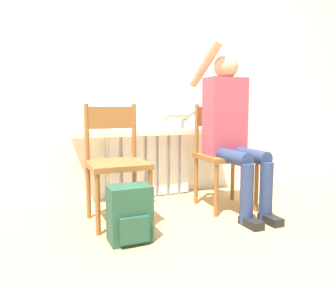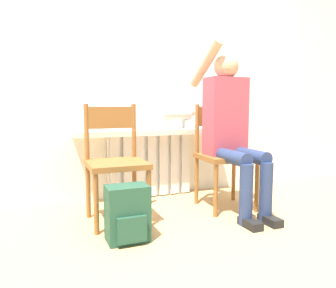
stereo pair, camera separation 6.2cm
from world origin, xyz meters
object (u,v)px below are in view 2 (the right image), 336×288
(cat, at_px, (177,114))
(backpack, at_px, (128,214))
(person, at_px, (231,124))
(chair_left, at_px, (115,160))
(chair_right, at_px, (224,154))

(cat, bearing_deg, backpack, -129.66)
(person, relative_size, cat, 2.81)
(chair_left, xyz_separation_m, cat, (0.73, 0.49, 0.33))
(chair_left, relative_size, backpack, 2.43)
(cat, bearing_deg, chair_left, -146.13)
(chair_left, bearing_deg, chair_right, 0.53)
(chair_right, xyz_separation_m, cat, (-0.23, 0.49, 0.33))
(chair_left, height_order, backpack, chair_left)
(person, distance_m, cat, 0.64)
(chair_right, bearing_deg, backpack, -153.29)
(backpack, bearing_deg, cat, 50.34)
(cat, bearing_deg, person, -69.48)
(person, bearing_deg, chair_left, 173.58)
(cat, distance_m, backpack, 1.34)
(chair_left, bearing_deg, person, -5.88)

